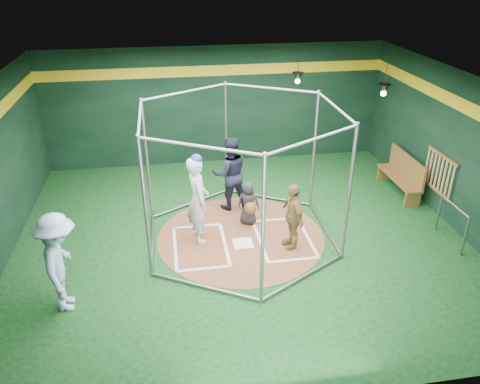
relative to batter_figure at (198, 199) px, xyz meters
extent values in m
cube|color=#0B3311|center=(0.93, -0.07, -1.04)|extent=(10.00, 9.00, 0.02)
cube|color=black|center=(0.93, -0.07, 2.47)|extent=(10.00, 9.00, 0.02)
cube|color=black|center=(0.93, 4.43, 0.72)|extent=(10.00, 0.10, 3.50)
cube|color=black|center=(0.93, -4.57, 0.72)|extent=(10.00, 0.10, 3.50)
cube|color=black|center=(5.93, -0.07, 0.72)|extent=(0.10, 9.00, 3.50)
cube|color=gold|center=(0.93, 4.40, 1.77)|extent=(10.00, 0.01, 0.30)
cube|color=gold|center=(5.90, -0.07, 1.77)|extent=(0.01, 9.00, 0.30)
cylinder|color=brown|center=(0.93, -0.07, -1.03)|extent=(3.80, 3.80, 0.01)
cube|color=white|center=(0.93, -0.37, -1.01)|extent=(0.43, 0.43, 0.01)
cube|color=white|center=(-0.02, 0.53, -1.01)|extent=(1.10, 0.07, 0.01)
cube|color=white|center=(-0.02, -1.17, -1.01)|extent=(1.10, 0.07, 0.01)
cube|color=white|center=(-0.57, -0.32, -1.01)|extent=(0.07, 1.70, 0.01)
cube|color=white|center=(0.53, -0.32, -1.01)|extent=(0.07, 1.70, 0.01)
cube|color=white|center=(1.88, 0.53, -1.01)|extent=(1.10, 0.07, 0.01)
cube|color=white|center=(1.88, -1.17, -1.01)|extent=(1.10, 0.07, 0.01)
cube|color=white|center=(1.33, -0.32, -1.01)|extent=(0.07, 1.70, 0.01)
cube|color=white|center=(2.43, -0.32, -1.01)|extent=(0.07, 1.70, 0.01)
cylinder|color=gray|center=(2.92, 1.08, 0.47)|extent=(0.07, 0.07, 3.00)
cylinder|color=gray|center=(0.93, 2.23, 0.47)|extent=(0.07, 0.07, 3.00)
cylinder|color=gray|center=(-1.06, 1.08, 0.47)|extent=(0.07, 0.07, 3.00)
cylinder|color=gray|center=(-1.06, -1.22, 0.47)|extent=(0.07, 0.07, 3.00)
cylinder|color=gray|center=(0.93, -2.37, 0.47)|extent=(0.07, 0.07, 3.00)
cylinder|color=gray|center=(2.92, -1.22, 0.47)|extent=(0.07, 0.07, 3.00)
cylinder|color=gray|center=(1.93, 1.66, 1.92)|extent=(2.02, 1.20, 0.06)
cylinder|color=gray|center=(1.93, 1.66, -0.98)|extent=(2.02, 1.20, 0.06)
cylinder|color=gray|center=(-0.06, 1.66, 1.92)|extent=(2.02, 1.20, 0.06)
cylinder|color=gray|center=(-0.06, 1.66, -0.98)|extent=(2.02, 1.20, 0.06)
cylinder|color=gray|center=(-1.06, -0.07, 1.92)|extent=(0.06, 2.30, 0.06)
cylinder|color=gray|center=(-1.06, -0.07, -0.98)|extent=(0.06, 2.30, 0.06)
cylinder|color=gray|center=(-0.06, -1.79, 1.92)|extent=(2.02, 1.20, 0.06)
cylinder|color=gray|center=(-0.06, -1.79, -0.98)|extent=(2.02, 1.20, 0.06)
cylinder|color=gray|center=(1.93, -1.79, 1.92)|extent=(2.02, 1.20, 0.06)
cylinder|color=gray|center=(1.93, -1.79, -0.98)|extent=(2.02, 1.20, 0.06)
cylinder|color=gray|center=(2.92, -0.07, 1.92)|extent=(0.06, 2.30, 0.06)
cylinder|color=gray|center=(2.92, -0.07, -0.98)|extent=(0.06, 2.30, 0.06)
cube|color=brown|center=(5.87, 0.33, 0.47)|extent=(0.05, 1.25, 0.08)
cube|color=brown|center=(5.87, 0.33, -0.43)|extent=(0.05, 1.25, 0.08)
cylinder|color=tan|center=(5.85, -0.22, 0.02)|extent=(0.06, 0.06, 0.85)
cylinder|color=tan|center=(5.85, -0.06, 0.02)|extent=(0.06, 0.06, 0.85)
cylinder|color=tan|center=(5.85, 0.10, 0.02)|extent=(0.06, 0.06, 0.85)
cylinder|color=tan|center=(5.85, 0.25, 0.02)|extent=(0.06, 0.06, 0.85)
cylinder|color=tan|center=(5.85, 0.41, 0.02)|extent=(0.06, 0.06, 0.85)
cylinder|color=tan|center=(5.85, 0.57, 0.02)|extent=(0.06, 0.06, 0.85)
cylinder|color=tan|center=(5.85, 0.72, 0.02)|extent=(0.06, 0.06, 0.85)
cylinder|color=tan|center=(5.85, 0.88, 0.02)|extent=(0.06, 0.06, 0.85)
cone|color=black|center=(3.13, 3.53, 1.72)|extent=(0.34, 0.34, 0.22)
sphere|color=#FFD899|center=(3.13, 3.53, 1.59)|extent=(0.14, 0.14, 0.14)
cylinder|color=black|center=(3.13, 3.53, 2.07)|extent=(0.02, 0.02, 0.70)
cone|color=black|center=(4.93, 1.93, 1.72)|extent=(0.34, 0.34, 0.22)
sphere|color=#FFD899|center=(4.93, 1.93, 1.59)|extent=(0.14, 0.14, 0.14)
cylinder|color=black|center=(4.93, 1.93, 2.07)|extent=(0.02, 0.02, 0.70)
imported|color=silver|center=(0.00, 0.00, -0.02)|extent=(0.56, 0.78, 1.99)
sphere|color=navy|center=(0.00, 0.00, 0.91)|extent=(0.26, 0.26, 0.26)
imported|color=tan|center=(1.97, -0.62, -0.27)|extent=(0.52, 0.93, 1.51)
imported|color=black|center=(1.21, 0.51, -0.48)|extent=(0.61, 0.51, 1.07)
sphere|color=brown|center=(1.21, 0.26, -0.48)|extent=(0.28, 0.28, 0.28)
imported|color=black|center=(0.90, 1.36, -0.08)|extent=(0.97, 0.79, 1.87)
imported|color=#AFC8E8|center=(-2.57, -1.87, -0.08)|extent=(0.80, 1.28, 1.91)
cube|color=brown|center=(5.48, 1.46, -0.60)|extent=(0.43, 1.84, 0.06)
cube|color=brown|center=(5.66, 1.46, -0.27)|extent=(0.06, 1.84, 0.61)
cube|color=brown|center=(5.48, 0.64, -0.83)|extent=(0.41, 0.08, 0.41)
cube|color=brown|center=(5.48, 2.27, -0.83)|extent=(0.41, 0.08, 0.41)
cylinder|color=slate|center=(5.48, -1.55, -0.57)|extent=(0.05, 0.05, 0.93)
cylinder|color=slate|center=(5.48, -0.52, -0.57)|extent=(0.05, 0.05, 0.93)
cylinder|color=slate|center=(5.48, -1.03, -0.12)|extent=(0.05, 1.04, 0.05)
camera|label=1|loc=(-0.56, -9.01, 4.74)|focal=35.00mm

